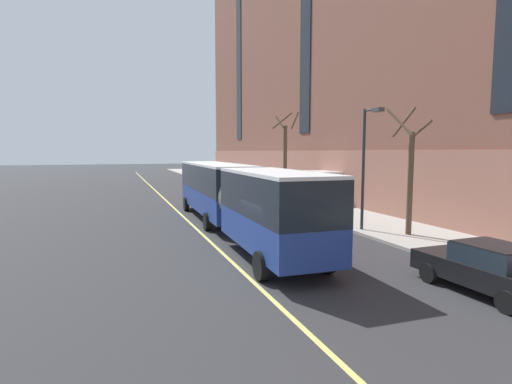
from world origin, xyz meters
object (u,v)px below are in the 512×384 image
object	(u,v)px
parked_car_green_0	(260,197)
street_tree_far_uptown	(285,156)
parked_car_silver_2	(227,186)
street_lamp	(366,156)
parked_car_green_3	(309,212)
city_bus	(232,193)
parked_car_black_1	(488,268)
fire_hydrant	(454,250)
street_tree_mid_block	(410,173)

from	to	relation	value
parked_car_green_0	street_tree_far_uptown	size ratio (longest dim) A/B	0.61
parked_car_silver_2	street_lamp	xyz separation A→B (m)	(1.71, -21.11, 3.31)
parked_car_silver_2	parked_car_green_3	xyz separation A→B (m)	(-0.02, -18.04, -0.00)
parked_car_silver_2	parked_car_green_0	bearing A→B (deg)	-90.09
street_tree_far_uptown	street_lamp	size ratio (longest dim) A/B	1.19
city_bus	parked_car_green_0	xyz separation A→B (m)	(4.79, 8.48, -1.29)
parked_car_black_1	fire_hydrant	world-z (taller)	parked_car_black_1
parked_car_silver_2	parked_car_green_3	bearing A→B (deg)	-90.06
street_tree_far_uptown	street_lamp	distance (m)	13.92
street_tree_mid_block	parked_car_green_0	bearing A→B (deg)	103.63
street_lamp	street_tree_far_uptown	bearing A→B (deg)	83.91
parked_car_black_1	parked_car_silver_2	world-z (taller)	same
parked_car_black_1	street_tree_mid_block	xyz separation A→B (m)	(3.25, 7.37, 2.46)
parked_car_green_0	parked_car_black_1	size ratio (longest dim) A/B	1.03
street_tree_far_uptown	city_bus	bearing A→B (deg)	-126.03
street_tree_mid_block	street_lamp	bearing A→B (deg)	130.84
street_tree_mid_block	street_lamp	distance (m)	2.33
parked_car_green_3	street_tree_mid_block	size ratio (longest dim) A/B	0.71
parked_car_black_1	street_tree_far_uptown	size ratio (longest dim) A/B	0.59
street_lamp	parked_car_green_0	bearing A→B (deg)	98.66
parked_car_green_3	street_tree_far_uptown	world-z (taller)	street_tree_far_uptown
parked_car_green_0	city_bus	bearing A→B (deg)	-119.47
street_tree_mid_block	street_lamp	world-z (taller)	street_tree_mid_block
street_lamp	fire_hydrant	xyz separation A→B (m)	(-0.10, -6.03, -3.60)
city_bus	street_tree_far_uptown	xyz separation A→B (m)	(7.99, 10.99, 1.82)
parked_car_green_0	fire_hydrant	world-z (taller)	parked_car_green_0
parked_car_silver_2	street_tree_far_uptown	xyz separation A→B (m)	(3.19, -7.28, 3.10)
parked_car_silver_2	parked_car_green_3	world-z (taller)	same
parked_car_green_0	street_tree_mid_block	bearing A→B (deg)	-76.37
parked_car_green_3	parked_car_green_0	bearing A→B (deg)	89.97
parked_car_black_1	parked_car_green_3	xyz separation A→B (m)	(0.10, 12.08, -0.00)
parked_car_silver_2	street_tree_far_uptown	bearing A→B (deg)	-66.35
parked_car_green_0	street_tree_mid_block	world-z (taller)	street_tree_mid_block
parked_car_black_1	parked_car_silver_2	xyz separation A→B (m)	(0.12, 30.12, -0.00)
city_bus	street_lamp	world-z (taller)	street_lamp
city_bus	parked_car_silver_2	distance (m)	18.94
parked_car_silver_2	fire_hydrant	xyz separation A→B (m)	(1.61, -27.14, -0.29)
street_tree_far_uptown	street_tree_mid_block	bearing A→B (deg)	-90.22
street_tree_far_uptown	fire_hydrant	world-z (taller)	street_tree_far_uptown
parked_car_silver_2	street_lamp	world-z (taller)	street_lamp
parked_car_green_0	parked_car_silver_2	distance (m)	9.79
parked_car_silver_2	street_tree_mid_block	xyz separation A→B (m)	(3.13, -22.75, 2.46)
parked_car_green_0	street_tree_far_uptown	xyz separation A→B (m)	(3.20, 2.51, 3.11)
street_lamp	parked_car_silver_2	bearing A→B (deg)	94.63
parked_car_silver_2	street_tree_mid_block	distance (m)	23.10
parked_car_black_1	parked_car_silver_2	bearing A→B (deg)	89.77
parked_car_green_0	parked_car_silver_2	size ratio (longest dim) A/B	1.02
parked_car_silver_2	city_bus	bearing A→B (deg)	-104.75
city_bus	parked_car_green_3	size ratio (longest dim) A/B	4.41
street_tree_far_uptown	fire_hydrant	xyz separation A→B (m)	(-1.58, -19.86, -3.39)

